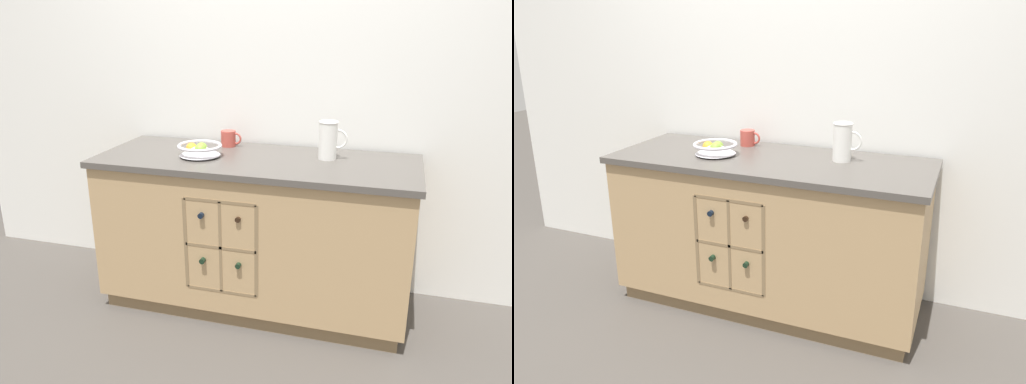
% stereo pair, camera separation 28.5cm
% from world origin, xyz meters
% --- Properties ---
extents(ground_plane, '(14.00, 14.00, 0.00)m').
position_xyz_m(ground_plane, '(0.00, 0.00, 0.00)').
color(ground_plane, '#4C4742').
extents(back_wall, '(4.40, 0.06, 2.55)m').
position_xyz_m(back_wall, '(0.00, 0.40, 1.27)').
color(back_wall, white).
rests_on(back_wall, ground_plane).
extents(kitchen_island, '(1.80, 0.70, 0.91)m').
position_xyz_m(kitchen_island, '(-0.00, -0.00, 0.46)').
color(kitchen_island, olive).
rests_on(kitchen_island, ground_plane).
extents(fruit_bowl, '(0.25, 0.25, 0.08)m').
position_xyz_m(fruit_bowl, '(-0.32, -0.05, 0.95)').
color(fruit_bowl, silver).
rests_on(fruit_bowl, kitchen_island).
extents(white_pitcher, '(0.16, 0.11, 0.21)m').
position_xyz_m(white_pitcher, '(0.39, 0.10, 1.02)').
color(white_pitcher, white).
rests_on(white_pitcher, kitchen_island).
extents(ceramic_mug, '(0.13, 0.09, 0.10)m').
position_xyz_m(ceramic_mug, '(-0.24, 0.22, 0.96)').
color(ceramic_mug, '#B7473D').
rests_on(ceramic_mug, kitchen_island).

